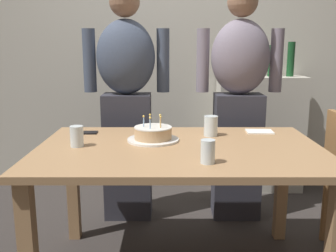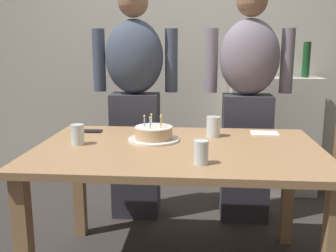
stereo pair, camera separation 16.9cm
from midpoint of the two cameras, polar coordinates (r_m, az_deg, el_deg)
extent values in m
cube|color=beige|center=(3.51, 4.44, 12.50)|extent=(5.20, 0.10, 2.60)
cube|color=#A37A51|center=(2.04, 3.88, -3.57)|extent=(1.50, 0.96, 0.03)
cube|color=#A37A51|center=(1.93, -18.06, -16.89)|extent=(0.07, 0.07, 0.70)
cube|color=#A37A51|center=(2.64, -11.19, -8.54)|extent=(0.07, 0.07, 0.70)
cube|color=#A37A51|center=(2.63, 19.12, -9.10)|extent=(0.07, 0.07, 0.70)
cylinder|color=white|center=(2.15, 0.12, -2.02)|extent=(0.29, 0.29, 0.01)
cylinder|color=tan|center=(2.15, 0.12, -1.06)|extent=(0.21, 0.21, 0.06)
cylinder|color=silver|center=(2.14, 0.13, -0.18)|extent=(0.21, 0.21, 0.01)
cylinder|color=#EAB266|center=(2.10, 1.23, 0.43)|extent=(0.01, 0.01, 0.05)
sphere|color=#F9C64C|center=(2.10, 1.23, 1.32)|extent=(0.01, 0.01, 0.01)
cylinder|color=beige|center=(2.16, 1.24, 0.75)|extent=(0.01, 0.01, 0.05)
sphere|color=#F9C64C|center=(2.15, 1.24, 1.62)|extent=(0.01, 0.01, 0.01)
cylinder|color=beige|center=(2.18, -0.25, 0.85)|extent=(0.01, 0.01, 0.05)
sphere|color=#F9C64C|center=(2.17, -0.25, 1.71)|extent=(0.01, 0.01, 0.01)
cylinder|color=#93B7DB|center=(2.13, -1.24, 0.60)|extent=(0.01, 0.01, 0.05)
sphere|color=#F9C64C|center=(2.13, -1.25, 1.49)|extent=(0.01, 0.01, 0.01)
cylinder|color=#93B7DB|center=(2.09, -0.34, 0.33)|extent=(0.01, 0.01, 0.05)
sphere|color=#F9C64C|center=(2.08, -0.35, 1.24)|extent=(0.01, 0.01, 0.01)
cylinder|color=silver|center=(1.74, 7.71, -3.92)|extent=(0.07, 0.07, 0.11)
cylinder|color=silver|center=(2.09, -11.02, -1.30)|extent=(0.07, 0.07, 0.11)
cylinder|color=silver|center=(2.26, 8.85, -0.12)|extent=(0.08, 0.08, 0.12)
cube|color=black|center=(2.40, -9.50, -0.77)|extent=(0.15, 0.08, 0.01)
cube|color=white|center=(2.40, 16.05, -1.07)|extent=(0.17, 0.13, 0.01)
cube|color=#33333D|center=(2.87, -3.08, -4.38)|extent=(0.34, 0.23, 0.92)
ellipsoid|color=#424C60|center=(2.75, -3.25, 10.16)|extent=(0.41, 0.27, 0.52)
sphere|color=#936B51|center=(2.76, -3.35, 17.85)|extent=(0.21, 0.21, 0.21)
cylinder|color=#424C60|center=(2.76, 2.27, 9.63)|extent=(0.09, 0.09, 0.44)
cylinder|color=#424C60|center=(2.83, -8.46, 9.57)|extent=(0.09, 0.09, 0.44)
cube|color=#33333D|center=(2.87, 13.01, -4.65)|extent=(0.34, 0.23, 0.92)
ellipsoid|color=slate|center=(2.76, 13.73, 9.84)|extent=(0.41, 0.27, 0.52)
sphere|color=#936B51|center=(2.77, 14.13, 17.51)|extent=(0.21, 0.21, 0.21)
cylinder|color=slate|center=(2.84, 18.86, 9.07)|extent=(0.09, 0.09, 0.44)
cylinder|color=slate|center=(2.76, 8.19, 9.52)|extent=(0.09, 0.09, 0.44)
cylinder|color=olive|center=(2.73, 24.92, -11.66)|extent=(0.04, 0.04, 0.45)
cube|color=beige|center=(3.46, 16.58, -1.35)|extent=(0.74, 0.30, 1.00)
cylinder|color=#382314|center=(3.33, 13.20, 8.95)|extent=(0.08, 0.08, 0.22)
cylinder|color=#382314|center=(3.36, 15.89, 9.08)|extent=(0.06, 0.06, 0.25)
cylinder|color=#194723|center=(3.39, 18.53, 9.06)|extent=(0.07, 0.07, 0.26)
cylinder|color=#194723|center=(3.43, 21.12, 9.14)|extent=(0.06, 0.06, 0.29)
camera|label=1|loc=(0.08, -87.65, 0.50)|focal=41.24mm
camera|label=2|loc=(0.08, 92.35, -0.50)|focal=41.24mm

